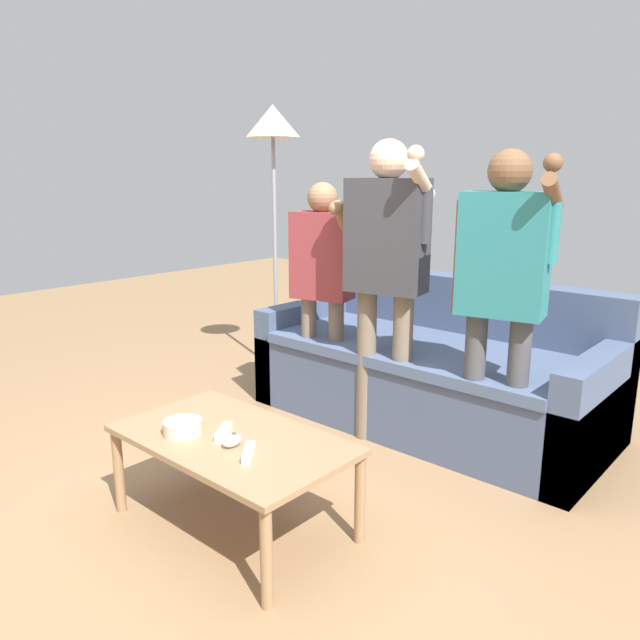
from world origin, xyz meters
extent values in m
plane|color=#93704C|center=(0.00, 0.00, 0.00)|extent=(12.00, 12.00, 0.00)
cube|color=#475675|center=(0.02, 1.44, 0.22)|extent=(2.04, 0.94, 0.43)
cube|color=#4D5D7E|center=(0.02, 1.37, 0.46)|extent=(1.76, 0.82, 0.06)
cube|color=#475675|center=(0.02, 1.82, 0.64)|extent=(2.04, 0.18, 0.40)
cube|color=#475675|center=(-0.94, 1.44, 0.31)|extent=(0.14, 0.94, 0.62)
cube|color=#475675|center=(0.97, 1.44, 0.31)|extent=(0.14, 0.94, 0.62)
cube|color=#997551|center=(0.01, -0.08, 0.40)|extent=(1.00, 0.58, 0.03)
cylinder|color=#997551|center=(-0.46, -0.34, 0.19)|extent=(0.04, 0.04, 0.38)
cylinder|color=#997551|center=(0.47, -0.34, 0.19)|extent=(0.04, 0.04, 0.38)
cylinder|color=#997551|center=(-0.46, 0.18, 0.19)|extent=(0.04, 0.04, 0.38)
cylinder|color=#997551|center=(0.47, 0.18, 0.19)|extent=(0.04, 0.04, 0.38)
cylinder|color=beige|center=(-0.17, -0.20, 0.44)|extent=(0.16, 0.16, 0.06)
ellipsoid|color=white|center=(0.08, -0.14, 0.43)|extent=(0.06, 0.09, 0.05)
cylinder|color=#4C4C51|center=(0.08, -0.13, 0.46)|extent=(0.02, 0.02, 0.01)
cylinder|color=#2D2D33|center=(-1.37, 1.52, 0.01)|extent=(0.28, 0.28, 0.02)
cylinder|color=gray|center=(-1.37, 1.52, 0.86)|extent=(0.03, 0.03, 1.69)
cone|color=silver|center=(-1.37, 1.52, 1.82)|extent=(0.38, 0.38, 0.22)
cylinder|color=#756656|center=(-0.62, 1.07, 0.37)|extent=(0.09, 0.09, 0.74)
cylinder|color=#756656|center=(-0.44, 1.11, 0.37)|extent=(0.09, 0.09, 0.74)
cube|color=brown|center=(-0.53, 1.09, 1.00)|extent=(0.39, 0.26, 0.51)
sphere|color=#936B4C|center=(-0.53, 1.09, 1.33)|extent=(0.18, 0.18, 0.18)
cylinder|color=#936B4C|center=(-0.70, 1.05, 0.97)|extent=(0.06, 0.06, 0.48)
cylinder|color=brown|center=(-0.36, 1.13, 1.09)|extent=(0.06, 0.06, 0.24)
cylinder|color=#936B4C|center=(-0.33, 1.04, 1.21)|extent=(0.10, 0.20, 0.23)
sphere|color=#936B4C|center=(-0.31, 0.95, 1.28)|extent=(0.07, 0.07, 0.07)
cylinder|color=#756656|center=(-0.13, 1.01, 0.43)|extent=(0.11, 0.11, 0.85)
cylinder|color=#756656|center=(0.08, 1.05, 0.43)|extent=(0.11, 0.11, 0.85)
cube|color=#38383D|center=(-0.02, 1.03, 1.15)|extent=(0.44, 0.28, 0.59)
sphere|color=beige|center=(-0.02, 1.03, 1.53)|extent=(0.20, 0.20, 0.20)
cylinder|color=beige|center=(-0.22, 0.99, 1.12)|extent=(0.07, 0.07, 0.56)
cylinder|color=#38383D|center=(0.18, 1.06, 1.26)|extent=(0.07, 0.07, 0.28)
cylinder|color=beige|center=(0.19, 0.99, 1.43)|extent=(0.12, 0.28, 0.20)
sphere|color=beige|center=(0.20, 0.92, 1.55)|extent=(0.08, 0.08, 0.08)
cylinder|color=#47474C|center=(0.51, 1.03, 0.41)|extent=(0.10, 0.10, 0.82)
cylinder|color=#47474C|center=(0.71, 1.07, 0.41)|extent=(0.10, 0.10, 0.82)
cube|color=#28757A|center=(0.61, 1.05, 1.10)|extent=(0.42, 0.28, 0.56)
sphere|color=brown|center=(0.61, 1.05, 1.47)|extent=(0.20, 0.20, 0.20)
cylinder|color=brown|center=(0.42, 1.01, 1.08)|extent=(0.07, 0.07, 0.53)
cylinder|color=#28757A|center=(0.80, 1.09, 1.21)|extent=(0.07, 0.07, 0.27)
cylinder|color=brown|center=(0.82, 1.03, 1.38)|extent=(0.12, 0.28, 0.17)
sphere|color=brown|center=(0.83, 0.98, 1.51)|extent=(0.08, 0.08, 0.08)
cube|color=white|center=(-0.03, -0.09, 0.42)|extent=(0.11, 0.14, 0.03)
cylinder|color=silver|center=(-0.05, -0.07, 0.44)|extent=(0.01, 0.01, 0.00)
cube|color=silver|center=(-0.01, -0.13, 0.44)|extent=(0.02, 0.02, 0.00)
cube|color=white|center=(0.19, -0.15, 0.42)|extent=(0.12, 0.14, 0.03)
cylinder|color=silver|center=(0.17, -0.13, 0.44)|extent=(0.01, 0.01, 0.00)
cube|color=silver|center=(0.22, -0.19, 0.44)|extent=(0.02, 0.02, 0.00)
camera|label=1|loc=(1.81, -1.57, 1.46)|focal=34.07mm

